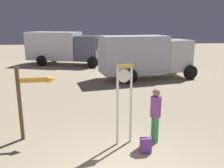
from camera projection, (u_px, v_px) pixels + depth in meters
The scene contains 6 objects.
standing_clock at pixel (124, 97), 6.80m from camera, with size 0.50×0.21×2.38m.
arrow_sign at pixel (32, 93), 7.08m from camera, with size 1.14×0.27×2.26m.
person_near_clock at pixel (155, 113), 7.01m from camera, with size 0.32×0.32×1.65m.
backpack at pixel (146, 146), 6.53m from camera, with size 0.31×0.19×0.44m.
box_truck_near at pixel (144, 55), 15.39m from camera, with size 6.43×3.39×2.78m.
box_truck_far at pixel (63, 47), 21.02m from camera, with size 7.05×4.40×2.85m.
Camera 1 is at (-0.76, -4.34, 3.43)m, focal length 38.09 mm.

